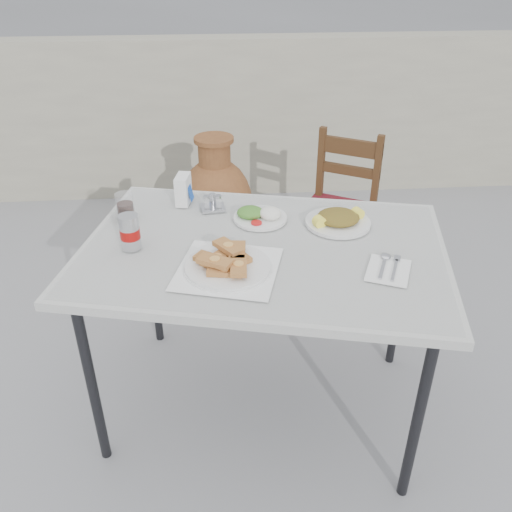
{
  "coord_description": "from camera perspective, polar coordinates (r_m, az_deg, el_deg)",
  "views": [
    {
      "loc": [
        -0.02,
        -1.69,
        1.88
      ],
      "look_at": [
        0.12,
        0.13,
        0.76
      ],
      "focal_mm": 38.0,
      "sensor_mm": 36.0,
      "label": 1
    }
  ],
  "objects": [
    {
      "name": "terracotta_urn",
      "position": [
        3.47,
        -4.19,
        5.58
      ],
      "size": [
        0.46,
        0.46,
        0.81
      ],
      "color": "brown",
      "rests_on": "ground"
    },
    {
      "name": "cafe_table",
      "position": [
        2.09,
        0.75,
        -0.29
      ],
      "size": [
        1.55,
        1.22,
        0.84
      ],
      "rotation": [
        0.0,
        0.0,
        -0.22
      ],
      "color": "black",
      "rests_on": "ground"
    },
    {
      "name": "ground",
      "position": [
        2.53,
        -2.58,
        -16.73
      ],
      "size": [
        80.0,
        80.0,
        0.0
      ],
      "primitive_type": "plane",
      "color": "slate",
      "rests_on": "ground"
    },
    {
      "name": "chair",
      "position": [
        3.23,
        8.71,
        4.9
      ],
      "size": [
        0.54,
        0.54,
        0.89
      ],
      "rotation": [
        0.0,
        0.0,
        -0.52
      ],
      "color": "#38220F",
      "rests_on": "ground"
    },
    {
      "name": "salad_rice_plate",
      "position": [
        2.25,
        0.38,
        4.35
      ],
      "size": [
        0.22,
        0.22,
        0.06
      ],
      "color": "silver",
      "rests_on": "cafe_table"
    },
    {
      "name": "cutlery_napkin",
      "position": [
        1.98,
        13.75,
        -1.2
      ],
      "size": [
        0.21,
        0.23,
        0.01
      ],
      "rotation": [
        0.0,
        0.0,
        -0.41
      ],
      "color": "white",
      "rests_on": "cafe_table"
    },
    {
      "name": "condiment_caddy",
      "position": [
        2.33,
        -4.57,
        5.46
      ],
      "size": [
        0.11,
        0.09,
        0.07
      ],
      "rotation": [
        0.0,
        0.0,
        0.13
      ],
      "color": "silver",
      "rests_on": "cafe_table"
    },
    {
      "name": "cola_glass",
      "position": [
        2.31,
        -13.6,
        5.02
      ],
      "size": [
        0.07,
        0.07,
        0.11
      ],
      "color": "white",
      "rests_on": "cafe_table"
    },
    {
      "name": "pide_plate",
      "position": [
        1.91,
        -3.0,
        -0.56
      ],
      "size": [
        0.43,
        0.43,
        0.07
      ],
      "rotation": [
        0.0,
        0.0,
        -0.26
      ],
      "color": "white",
      "rests_on": "cafe_table"
    },
    {
      "name": "back_wall",
      "position": [
        4.38,
        -4.11,
        14.25
      ],
      "size": [
        6.0,
        0.25,
        1.2
      ],
      "primitive_type": "cube",
      "color": "#9E9983",
      "rests_on": "ground"
    },
    {
      "name": "salad_chopped_plate",
      "position": [
        2.23,
        8.64,
        3.85
      ],
      "size": [
        0.27,
        0.27,
        0.06
      ],
      "color": "silver",
      "rests_on": "cafe_table"
    },
    {
      "name": "napkin_holder",
      "position": [
        2.39,
        -7.66,
        6.96
      ],
      "size": [
        0.08,
        0.11,
        0.13
      ],
      "rotation": [
        0.0,
        0.0,
        -0.18
      ],
      "color": "white",
      "rests_on": "cafe_table"
    },
    {
      "name": "soda_can",
      "position": [
        2.07,
        -13.14,
        2.49
      ],
      "size": [
        0.08,
        0.08,
        0.14
      ],
      "color": "#BDBDC1",
      "rests_on": "cafe_table"
    }
  ]
}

